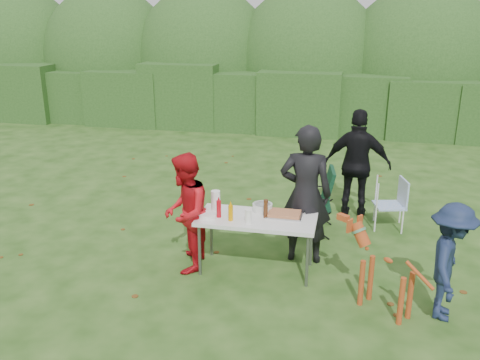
% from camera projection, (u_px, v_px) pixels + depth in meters
% --- Properties ---
extents(ground, '(80.00, 80.00, 0.00)m').
position_uv_depth(ground, '(236.00, 262.00, 6.86)').
color(ground, '#1E4211').
extents(hedge_row, '(22.00, 1.40, 1.70)m').
position_uv_depth(hedge_row, '(300.00, 101.00, 14.00)').
color(hedge_row, '#23471C').
rests_on(hedge_row, ground).
extents(shrub_backdrop, '(20.00, 2.60, 3.20)m').
position_uv_depth(shrub_backdrop, '(307.00, 67.00, 15.24)').
color(shrub_backdrop, '#3D6628').
rests_on(shrub_backdrop, ground).
extents(folding_table, '(1.50, 0.70, 0.74)m').
position_uv_depth(folding_table, '(257.00, 221.00, 6.44)').
color(folding_table, silver).
rests_on(folding_table, ground).
extents(person_cook, '(0.69, 0.46, 1.87)m').
position_uv_depth(person_cook, '(305.00, 195.00, 6.65)').
color(person_cook, black).
rests_on(person_cook, ground).
extents(person_red_jacket, '(0.69, 0.83, 1.56)m').
position_uv_depth(person_red_jacket, '(185.00, 213.00, 6.46)').
color(person_red_jacket, red).
rests_on(person_red_jacket, ground).
extents(person_black_puffy, '(1.07, 0.50, 1.78)m').
position_uv_depth(person_black_puffy, '(357.00, 165.00, 8.10)').
color(person_black_puffy, black).
rests_on(person_black_puffy, ground).
extents(child, '(0.64, 0.93, 1.33)m').
position_uv_depth(child, '(450.00, 262.00, 5.44)').
color(child, '#182342').
rests_on(child, ground).
extents(dog, '(1.06, 0.93, 0.97)m').
position_uv_depth(dog, '(387.00, 273.00, 5.59)').
color(dog, '#A6421A').
rests_on(dog, ground).
extents(camping_chair, '(0.72, 0.72, 1.03)m').
position_uv_depth(camping_chair, '(312.00, 200.00, 7.63)').
color(camping_chair, '#0E3520').
rests_on(camping_chair, ground).
extents(lawn_chair, '(0.57, 0.57, 0.80)m').
position_uv_depth(lawn_chair, '(389.00, 203.00, 7.84)').
color(lawn_chair, '#5187D9').
rests_on(lawn_chair, ground).
extents(food_tray, '(0.45, 0.30, 0.02)m').
position_uv_depth(food_tray, '(284.00, 215.00, 6.46)').
color(food_tray, '#B7B7BA').
rests_on(food_tray, folding_table).
extents(focaccia_bread, '(0.40, 0.26, 0.04)m').
position_uv_depth(focaccia_bread, '(284.00, 213.00, 6.45)').
color(focaccia_bread, '#B66E44').
rests_on(focaccia_bread, food_tray).
extents(mustard_bottle, '(0.06, 0.06, 0.20)m').
position_uv_depth(mustard_bottle, '(231.00, 213.00, 6.30)').
color(mustard_bottle, '#D48C00').
rests_on(mustard_bottle, folding_table).
extents(ketchup_bottle, '(0.06, 0.06, 0.22)m').
position_uv_depth(ketchup_bottle, '(219.00, 209.00, 6.40)').
color(ketchup_bottle, '#B00B16').
rests_on(ketchup_bottle, folding_table).
extents(beer_bottle, '(0.06, 0.06, 0.24)m').
position_uv_depth(beer_bottle, '(266.00, 209.00, 6.38)').
color(beer_bottle, '#47230F').
rests_on(beer_bottle, folding_table).
extents(paper_towel_roll, '(0.12, 0.12, 0.26)m').
position_uv_depth(paper_towel_roll, '(216.00, 200.00, 6.63)').
color(paper_towel_roll, white).
rests_on(paper_towel_roll, folding_table).
extents(cup_stack, '(0.08, 0.08, 0.18)m').
position_uv_depth(cup_stack, '(248.00, 216.00, 6.22)').
color(cup_stack, white).
rests_on(cup_stack, folding_table).
extents(pasta_bowl, '(0.26, 0.26, 0.10)m').
position_uv_depth(pasta_bowl, '(263.00, 207.00, 6.62)').
color(pasta_bowl, silver).
rests_on(pasta_bowl, folding_table).
extents(plate_stack, '(0.24, 0.24, 0.05)m').
position_uv_depth(plate_stack, '(207.00, 215.00, 6.43)').
color(plate_stack, white).
rests_on(plate_stack, folding_table).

